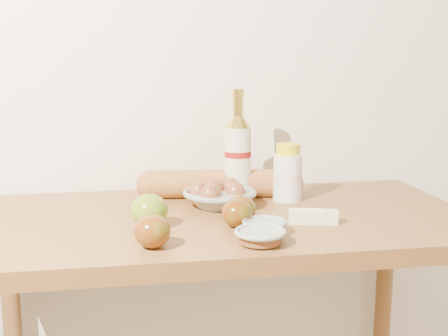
{
  "coord_description": "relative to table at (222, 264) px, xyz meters",
  "views": [
    {
      "loc": [
        -0.21,
        -0.09,
        1.26
      ],
      "look_at": [
        0.0,
        1.15,
        1.02
      ],
      "focal_mm": 45.0,
      "sensor_mm": 36.0,
      "label": 1
    }
  ],
  "objects": [
    {
      "name": "sugar_bowl",
      "position": [
        0.04,
        -0.22,
        0.14
      ],
      "size": [
        0.12,
        0.12,
        0.03
      ],
      "rotation": [
        0.0,
        0.0,
        0.17
      ],
      "color": "#96A49D",
      "rests_on": "table"
    },
    {
      "name": "syrup_bowl",
      "position": [
        0.07,
        -0.15,
        0.14
      ],
      "size": [
        0.12,
        0.12,
        0.03
      ],
      "rotation": [
        0.0,
        0.0,
        0.23
      ],
      "color": "gray",
      "rests_on": "table"
    },
    {
      "name": "table",
      "position": [
        0.0,
        0.0,
        0.0
      ],
      "size": [
        1.2,
        0.6,
        0.9
      ],
      "color": "#976430",
      "rests_on": "ground"
    },
    {
      "name": "butter_stick",
      "position": [
        0.19,
        -0.1,
        0.14
      ],
      "size": [
        0.11,
        0.05,
        0.03
      ],
      "rotation": [
        0.0,
        0.0,
        -0.23
      ],
      "color": "beige",
      "rests_on": "table"
    },
    {
      "name": "baguette",
      "position": [
        0.02,
        0.18,
        0.16
      ],
      "size": [
        0.45,
        0.12,
        0.07
      ],
      "rotation": [
        0.0,
        0.0,
        -0.11
      ],
      "color": "#B77438",
      "rests_on": "table"
    },
    {
      "name": "apple_extra",
      "position": [
        0.02,
        -0.1,
        0.16
      ],
      "size": [
        0.09,
        0.09,
        0.06
      ],
      "rotation": [
        0.0,
        0.0,
        0.29
      ],
      "color": "maroon",
      "rests_on": "table"
    },
    {
      "name": "egg_bowl",
      "position": [
        0.01,
        0.08,
        0.15
      ],
      "size": [
        0.23,
        0.23,
        0.07
      ],
      "rotation": [
        0.0,
        0.0,
        0.29
      ],
      "color": "gray",
      "rests_on": "table"
    },
    {
      "name": "apple_yellowgreen",
      "position": [
        -0.17,
        -0.07,
        0.16
      ],
      "size": [
        0.11,
        0.11,
        0.08
      ],
      "rotation": [
        0.0,
        0.0,
        0.43
      ],
      "color": "olive",
      "rests_on": "table"
    },
    {
      "name": "apple_redgreen_right",
      "position": [
        0.03,
        -0.07,
        0.16
      ],
      "size": [
        0.09,
        0.09,
        0.06
      ],
      "rotation": [
        0.0,
        0.0,
        0.29
      ],
      "color": "maroon",
      "rests_on": "table"
    },
    {
      "name": "cream_bottle",
      "position": [
        0.19,
        0.12,
        0.19
      ],
      "size": [
        0.09,
        0.09,
        0.15
      ],
      "rotation": [
        0.0,
        0.0,
        -0.2
      ],
      "color": "white",
      "rests_on": "table"
    },
    {
      "name": "back_wall",
      "position": [
        0.0,
        0.33,
        0.52
      ],
      "size": [
        3.5,
        0.02,
        2.6
      ],
      "primitive_type": "cube",
      "color": "#EFE3CF",
      "rests_on": "ground"
    },
    {
      "name": "apple_redgreen_front",
      "position": [
        -0.17,
        -0.21,
        0.16
      ],
      "size": [
        0.09,
        0.09,
        0.07
      ],
      "rotation": [
        0.0,
        0.0,
        -0.21
      ],
      "color": "maroon",
      "rests_on": "table"
    },
    {
      "name": "bourbon_bottle",
      "position": [
        0.07,
        0.16,
        0.24
      ],
      "size": [
        0.08,
        0.08,
        0.29
      ],
      "rotation": [
        0.0,
        0.0,
        0.22
      ],
      "color": "beige",
      "rests_on": "table"
    }
  ]
}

